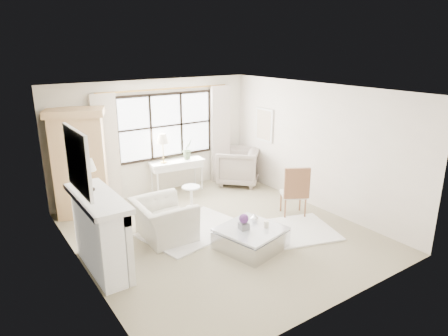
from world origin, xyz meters
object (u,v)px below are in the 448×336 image
Objects in this scene: armoire at (80,163)px; coffee_table at (251,238)px; console_table at (177,177)px; club_armchair at (163,220)px.

coffee_table is (1.99, -3.15, -0.96)m from armoire.
armoire is 1.67× the size of console_table.
armoire is at bearing -172.55° from console_table.
club_armchair is at bearing -117.89° from console_table.
console_table reaches higher than club_armchair.
coffee_table is (-0.26, -3.20, -0.22)m from console_table.
console_table is 1.20× the size of club_armchair.
console_table is at bearing 72.24° from coffee_table.
console_table is 2.39m from club_armchair.
console_table is 3.22m from coffee_table.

